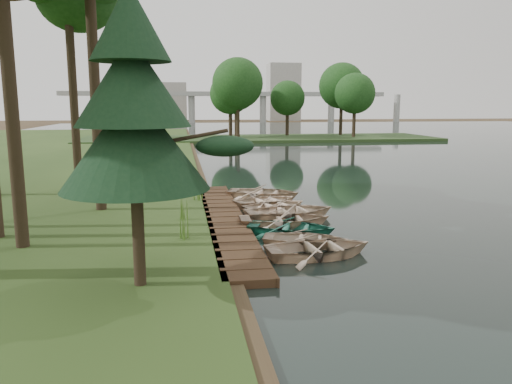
{
  "coord_description": "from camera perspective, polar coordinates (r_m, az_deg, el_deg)",
  "views": [
    {
      "loc": [
        -3.42,
        -20.84,
        5.02
      ],
      "look_at": [
        -0.28,
        -0.22,
        1.37
      ],
      "focal_mm": 35.0,
      "sensor_mm": 36.0,
      "label": 1
    }
  ],
  "objects": [
    {
      "name": "reeds_3",
      "position": [
        28.5,
        -9.68,
        1.38
      ],
      "size": [
        0.6,
        0.6,
        1.09
      ],
      "primitive_type": "cone",
      "color": "#3F661E",
      "rests_on": "bank"
    },
    {
      "name": "rowboat_3",
      "position": [
        20.62,
        3.33,
        -2.91
      ],
      "size": [
        3.85,
        2.8,
        0.78
      ],
      "primitive_type": "imported",
      "rotation": [
        0.0,
        0.0,
        1.54
      ],
      "color": "beige",
      "rests_on": "water"
    },
    {
      "name": "bridge",
      "position": [
        141.73,
        -2.33,
        10.77
      ],
      "size": [
        95.9,
        4.0,
        8.6
      ],
      "color": "#A5A5A0",
      "rests_on": "ground"
    },
    {
      "name": "building_a",
      "position": [
        164.32,
        3.14,
        11.32
      ],
      "size": [
        10.0,
        8.0,
        18.0
      ],
      "primitive_type": "cube",
      "color": "#A5A5A0",
      "rests_on": "ground"
    },
    {
      "name": "pine_tree",
      "position": [
        13.04,
        -13.87,
        9.19
      ],
      "size": [
        3.8,
        3.8,
        7.67
      ],
      "color": "black",
      "rests_on": "bank"
    },
    {
      "name": "far_trees",
      "position": [
        71.31,
        -2.19,
        11.07
      ],
      "size": [
        45.6,
        5.6,
        8.8
      ],
      "color": "black",
      "rests_on": "peninsula"
    },
    {
      "name": "rowboat_4",
      "position": [
        22.03,
        3.9,
        -2.01
      ],
      "size": [
        4.37,
        3.38,
        0.83
      ],
      "primitive_type": "imported",
      "rotation": [
        0.0,
        0.0,
        1.7
      ],
      "color": "beige",
      "rests_on": "water"
    },
    {
      "name": "rowboat_7",
      "position": [
        26.68,
        0.83,
        0.07
      ],
      "size": [
        4.57,
        3.94,
        0.8
      ],
      "primitive_type": "imported",
      "rotation": [
        0.0,
        0.0,
        1.2
      ],
      "color": "beige",
      "rests_on": "water"
    },
    {
      "name": "boardwalk",
      "position": [
        21.47,
        -3.58,
        -3.19
      ],
      "size": [
        1.6,
        16.0,
        0.3
      ],
      "primitive_type": "cube",
      "color": "#382415",
      "rests_on": "ground"
    },
    {
      "name": "rowboat_0",
      "position": [
        16.73,
        7.28,
        -6.09
      ],
      "size": [
        3.88,
        2.97,
        0.75
      ],
      "primitive_type": "imported",
      "rotation": [
        0.0,
        0.0,
        1.68
      ],
      "color": "beige",
      "rests_on": "water"
    },
    {
      "name": "peninsula",
      "position": [
        71.91,
        0.5,
        6.12
      ],
      "size": [
        50.0,
        14.0,
        0.45
      ],
      "primitive_type": "cube",
      "color": "#28401C",
      "rests_on": "ground"
    },
    {
      "name": "stored_rowboat",
      "position": [
        31.01,
        -14.2,
        1.51
      ],
      "size": [
        3.38,
        2.5,
        0.68
      ],
      "primitive_type": "imported",
      "rotation": [
        3.14,
        0.0,
        1.52
      ],
      "color": "beige",
      "rests_on": "bank"
    },
    {
      "name": "rowboat_6",
      "position": [
        24.83,
        1.12,
        -0.81
      ],
      "size": [
        3.84,
        3.25,
        0.68
      ],
      "primitive_type": "imported",
      "rotation": [
        0.0,
        0.0,
        1.89
      ],
      "color": "beige",
      "rests_on": "water"
    },
    {
      "name": "building_b",
      "position": [
        165.85,
        -9.35,
        10.15
      ],
      "size": [
        8.0,
        8.0,
        12.0
      ],
      "primitive_type": "cube",
      "color": "#A5A5A0",
      "rests_on": "ground"
    },
    {
      "name": "rowboat_2",
      "position": [
        19.4,
        4.06,
        -3.87
      ],
      "size": [
        4.04,
        3.52,
        0.7
      ],
      "primitive_type": "imported",
      "rotation": [
        0.0,
        0.0,
        1.18
      ],
      "color": "#31886E",
      "rests_on": "water"
    },
    {
      "name": "reeds_0",
      "position": [
        17.87,
        -8.26,
        -4.01
      ],
      "size": [
        0.6,
        0.6,
        0.89
      ],
      "primitive_type": "cone",
      "color": "#3F661E",
      "rests_on": "bank"
    },
    {
      "name": "reeds_2",
      "position": [
        25.24,
        -6.68,
        0.34
      ],
      "size": [
        0.6,
        0.6,
        1.08
      ],
      "primitive_type": "cone",
      "color": "#3F661E",
      "rests_on": "bank"
    },
    {
      "name": "reeds_1",
      "position": [
        20.9,
        -8.35,
        -2.02
      ],
      "size": [
        0.6,
        0.6,
        0.86
      ],
      "primitive_type": "cone",
      "color": "#3F661E",
      "rests_on": "bank"
    },
    {
      "name": "rowboat_5",
      "position": [
        23.6,
        2.29,
        -1.39
      ],
      "size": [
        3.92,
        3.44,
        0.68
      ],
      "primitive_type": "imported",
      "rotation": [
        0.0,
        0.0,
        1.98
      ],
      "color": "beige",
      "rests_on": "water"
    },
    {
      "name": "rowboat_1",
      "position": [
        17.92,
        5.69,
        -5.17
      ],
      "size": [
        3.56,
        3.0,
        0.63
      ],
      "primitive_type": "imported",
      "rotation": [
        0.0,
        0.0,
        1.26
      ],
      "color": "beige",
      "rests_on": "water"
    },
    {
      "name": "ground",
      "position": [
        21.7,
        0.64,
        -3.44
      ],
      "size": [
        300.0,
        300.0,
        0.0
      ],
      "primitive_type": "plane",
      "color": "#3D2F1D"
    }
  ]
}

